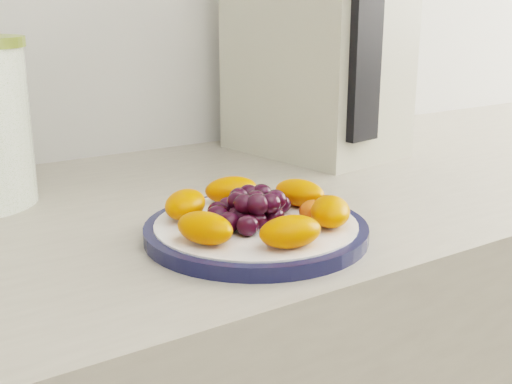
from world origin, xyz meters
TOP-DOWN VIEW (x-y plane):
  - plate_rim at (-0.07, 1.05)m, footprint 0.23×0.23m
  - plate_face at (-0.07, 1.05)m, footprint 0.21×0.21m
  - appliance_body at (0.24, 1.34)m, footprint 0.22×0.29m
  - appliance_panel at (0.22, 1.20)m, footprint 0.06×0.03m
  - fruit_plate at (-0.06, 1.05)m, footprint 0.20×0.20m

SIDE VIEW (x-z plane):
  - plate_rim at x=-0.07m, z-range 0.90..0.91m
  - plate_face at x=-0.07m, z-range 0.90..0.92m
  - fruit_plate at x=-0.06m, z-range 0.91..0.95m
  - appliance_body at x=0.24m, z-range 0.90..1.23m
  - appliance_panel at x=0.22m, z-range 0.95..1.19m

